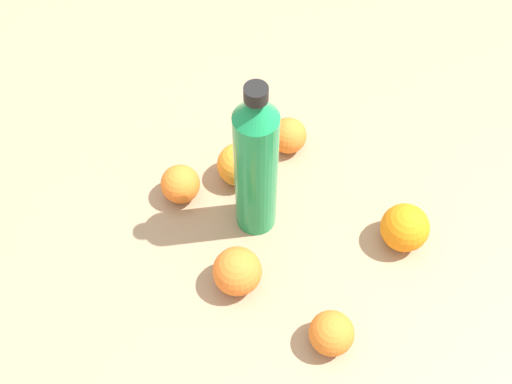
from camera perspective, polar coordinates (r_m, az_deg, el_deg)
The scene contains 8 objects.
ground_plane at distance 1.04m, azimuth 1.67°, elevation -3.81°, with size 2.40×2.40×0.00m, color #9E7F60.
water_bottle at distance 0.93m, azimuth 0.00°, elevation 2.40°, with size 0.07×0.07×0.32m.
orange_0 at distance 1.03m, azimuth 13.30°, elevation -3.15°, with size 0.08×0.08×0.08m, color orange.
orange_1 at distance 0.94m, azimuth 6.84°, elevation -12.55°, with size 0.07×0.07×0.07m, color orange.
orange_2 at distance 0.97m, azimuth -1.88°, elevation -7.06°, with size 0.08×0.08×0.08m, color orange.
orange_3 at distance 1.06m, azimuth -6.85°, elevation 0.72°, with size 0.07×0.07×0.07m, color orange.
orange_4 at distance 1.07m, azimuth -1.58°, elevation 2.50°, with size 0.07×0.07×0.07m, color orange.
orange_5 at distance 1.12m, azimuth 2.95°, elevation 5.12°, with size 0.06×0.06×0.06m, color orange.
Camera 1 is at (-0.45, -0.26, 0.91)m, focal length 44.27 mm.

